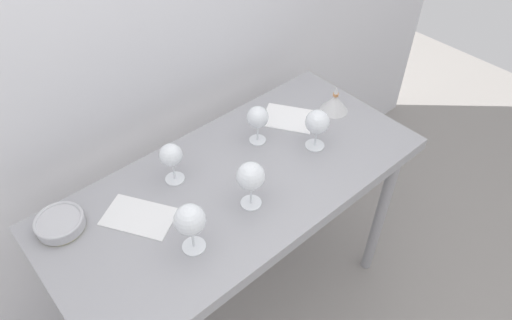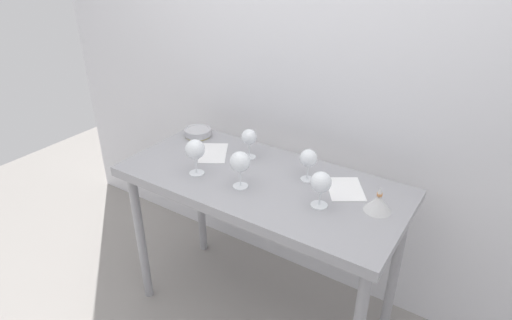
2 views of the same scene
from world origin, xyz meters
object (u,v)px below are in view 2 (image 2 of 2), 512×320
object	(u,v)px
wine_glass_near_right	(321,183)
tasting_bowl	(198,132)
wine_glass_near_left	(195,150)
wine_glass_near_center	(240,162)
tasting_sheet_upper	(345,189)
tasting_sheet_lower	(213,153)
wine_glass_far_right	(308,159)
decanter_funnel	(378,203)
wine_glass_far_left	(249,138)

from	to	relation	value
wine_glass_near_right	tasting_bowl	bearing A→B (deg)	163.63
wine_glass_near_left	wine_glass_near_center	bearing A→B (deg)	3.94
tasting_sheet_upper	tasting_sheet_lower	size ratio (longest dim) A/B	0.89
wine_glass_far_right	tasting_sheet_lower	xyz separation A→B (m)	(-0.55, -0.03, -0.11)
tasting_sheet_upper	tasting_bowl	distance (m)	0.95
wine_glass_near_center	tasting_sheet_upper	size ratio (longest dim) A/B	0.87
wine_glass_near_right	tasting_sheet_upper	bearing A→B (deg)	77.30
decanter_funnel	wine_glass_far_left	bearing A→B (deg)	171.85
tasting_sheet_upper	tasting_sheet_lower	world-z (taller)	same
wine_glass_near_right	decanter_funnel	world-z (taller)	wine_glass_near_right
wine_glass_far_right	tasting_bowl	world-z (taller)	wine_glass_far_right
wine_glass_far_right	tasting_sheet_upper	xyz separation A→B (m)	(0.19, 0.02, -0.11)
wine_glass_far_right	decanter_funnel	distance (m)	0.38
tasting_sheet_upper	tasting_bowl	size ratio (longest dim) A/B	1.32
wine_glass_near_center	tasting_bowl	xyz separation A→B (m)	(-0.53, 0.33, -0.10)
wine_glass_far_left	decanter_funnel	size ratio (longest dim) A/B	1.34
wine_glass_near_center	tasting_sheet_lower	distance (m)	0.40
wine_glass_near_center	wine_glass_far_right	bearing A→B (deg)	44.65
wine_glass_near_left	wine_glass_near_center	distance (m)	0.25
wine_glass_far_right	wine_glass_near_left	world-z (taller)	wine_glass_near_left
tasting_sheet_upper	wine_glass_near_left	bearing A→B (deg)	168.15
wine_glass_far_right	tasting_bowl	bearing A→B (deg)	172.76
wine_glass_near_right	wine_glass_near_left	distance (m)	0.63
wine_glass_far_left	tasting_sheet_upper	bearing A→B (deg)	-2.03
wine_glass_near_left	tasting_sheet_upper	bearing A→B (deg)	21.53
wine_glass_far_left	wine_glass_near_right	bearing A→B (deg)	-22.27
wine_glass_far_right	wine_glass_near_center	distance (m)	0.33
wine_glass_near_left	wine_glass_near_center	xyz separation A→B (m)	(0.25, 0.02, -0.00)
wine_glass_near_right	wine_glass_near_center	xyz separation A→B (m)	(-0.38, -0.06, 0.01)
wine_glass_near_left	decanter_funnel	world-z (taller)	wine_glass_near_left
wine_glass_near_right	wine_glass_near_left	world-z (taller)	wine_glass_near_left
wine_glass_near_right	wine_glass_far_left	distance (m)	0.55
wine_glass_near_left	tasting_sheet_lower	size ratio (longest dim) A/B	0.78
wine_glass_far_left	wine_glass_near_left	distance (m)	0.31
wine_glass_near_right	wine_glass_near_center	distance (m)	0.38
wine_glass_near_right	tasting_sheet_upper	distance (m)	0.22
tasting_sheet_lower	decanter_funnel	distance (m)	0.92
wine_glass_near_center	decanter_funnel	world-z (taller)	wine_glass_near_center
wine_glass_far_right	tasting_sheet_lower	world-z (taller)	wine_glass_far_right
wine_glass_far_left	tasting_sheet_lower	bearing A→B (deg)	-160.43
wine_glass_near_right	tasting_sheet_upper	xyz separation A→B (m)	(0.04, 0.19, -0.11)
wine_glass_near_right	wine_glass_near_left	size ratio (longest dim) A/B	0.91
decanter_funnel	tasting_bowl	bearing A→B (deg)	171.78
wine_glass_far_right	tasting_sheet_lower	size ratio (longest dim) A/B	0.68
wine_glass_far_right	wine_glass_near_center	xyz separation A→B (m)	(-0.23, -0.23, 0.02)
tasting_sheet_upper	wine_glass_near_right	bearing A→B (deg)	-136.08
wine_glass_far_right	tasting_sheet_lower	distance (m)	0.56
wine_glass_near_right	wine_glass_near_center	bearing A→B (deg)	-171.13
tasting_sheet_lower	tasting_bowl	xyz separation A→B (m)	(-0.21, 0.13, 0.02)
tasting_bowl	wine_glass_far_left	bearing A→B (deg)	-8.34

